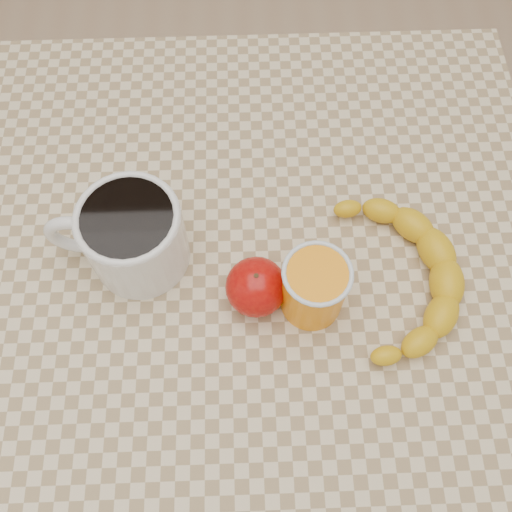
{
  "coord_description": "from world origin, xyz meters",
  "views": [
    {
      "loc": [
        -0.01,
        -0.31,
        1.42
      ],
      "look_at": [
        0.0,
        0.0,
        0.77
      ],
      "focal_mm": 40.0,
      "sensor_mm": 36.0,
      "label": 1
    }
  ],
  "objects_px": {
    "table": "(256,287)",
    "banana": "(400,276)",
    "orange_juice_glass": "(314,288)",
    "coffee_mug": "(131,235)",
    "apple": "(256,287)"
  },
  "relations": [
    {
      "from": "table",
      "to": "banana",
      "type": "bearing_deg",
      "value": -11.09
    },
    {
      "from": "coffee_mug",
      "to": "apple",
      "type": "height_order",
      "value": "coffee_mug"
    },
    {
      "from": "orange_juice_glass",
      "to": "apple",
      "type": "height_order",
      "value": "orange_juice_glass"
    },
    {
      "from": "coffee_mug",
      "to": "orange_juice_glass",
      "type": "height_order",
      "value": "coffee_mug"
    },
    {
      "from": "orange_juice_glass",
      "to": "banana",
      "type": "bearing_deg",
      "value": 11.46
    },
    {
      "from": "orange_juice_glass",
      "to": "apple",
      "type": "bearing_deg",
      "value": 172.37
    },
    {
      "from": "table",
      "to": "apple",
      "type": "bearing_deg",
      "value": -91.71
    },
    {
      "from": "orange_juice_glass",
      "to": "banana",
      "type": "xyz_separation_m",
      "value": [
        0.11,
        0.02,
        -0.03
      ]
    },
    {
      "from": "table",
      "to": "orange_juice_glass",
      "type": "xyz_separation_m",
      "value": [
        0.07,
        -0.06,
        0.13
      ]
    },
    {
      "from": "coffee_mug",
      "to": "apple",
      "type": "xyz_separation_m",
      "value": [
        0.15,
        -0.06,
        -0.02
      ]
    },
    {
      "from": "orange_juice_glass",
      "to": "apple",
      "type": "distance_m",
      "value": 0.07
    },
    {
      "from": "coffee_mug",
      "to": "table",
      "type": "bearing_deg",
      "value": -5.91
    },
    {
      "from": "orange_juice_glass",
      "to": "banana",
      "type": "height_order",
      "value": "orange_juice_glass"
    },
    {
      "from": "table",
      "to": "banana",
      "type": "height_order",
      "value": "banana"
    },
    {
      "from": "coffee_mug",
      "to": "orange_juice_glass",
      "type": "xyz_separation_m",
      "value": [
        0.22,
        -0.07,
        -0.01
      ]
    }
  ]
}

